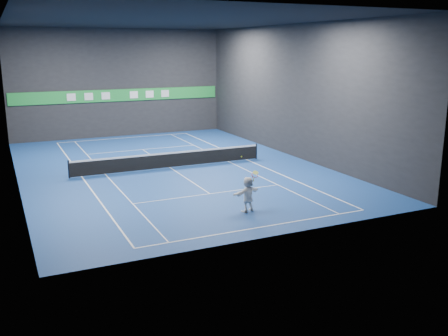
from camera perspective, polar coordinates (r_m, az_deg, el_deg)
name	(u,v)px	position (r m, az deg, el deg)	size (l,w,h in m)	color
ground	(170,168)	(31.86, -6.16, 0.03)	(26.00, 26.00, 0.00)	navy
ceiling	(166,20)	(31.02, -6.60, 16.41)	(26.00, 26.00, 0.00)	black
wall_back	(119,83)	(43.60, -11.91, 9.45)	(18.00, 0.10, 9.00)	black
wall_front	(277,126)	(19.32, 6.07, 4.80)	(18.00, 0.10, 9.00)	black
wall_left	(10,103)	(29.54, -23.27, 6.81)	(0.10, 26.00, 9.00)	black
wall_right	(293,91)	(35.01, 7.89, 8.67)	(0.10, 26.00, 9.00)	black
baseline_near	(261,227)	(21.39, 4.24, -6.76)	(10.98, 0.08, 0.01)	white
baseline_far	(125,138)	(43.07, -11.28, 3.40)	(10.98, 0.08, 0.01)	white
sideline_doubles_left	(82,177)	(30.61, -15.93, -0.98)	(0.08, 23.78, 0.01)	white
sideline_doubles_right	(247,160)	(33.95, 2.64, 0.95)	(0.08, 23.78, 0.01)	white
sideline_singles_left	(105,174)	(30.84, -13.41, -0.72)	(0.06, 23.78, 0.01)	white
sideline_singles_right	(229,162)	(33.35, 0.54, 0.73)	(0.06, 23.78, 0.01)	white
service_line_near	(210,194)	(26.07, -1.61, -2.96)	(8.23, 0.06, 0.01)	white
service_line_far	(143,150)	(37.84, -9.29, 2.10)	(8.23, 0.06, 0.01)	white
center_service_line	(170,168)	(31.86, -6.16, 0.03)	(0.06, 12.80, 0.01)	white
player	(248,194)	(23.11, 2.74, -3.01)	(1.54, 0.49, 1.66)	white
tennis_ball	(241,157)	(22.64, 2.01, 1.31)	(0.07, 0.07, 0.07)	#D5F528
tennis_net	(170,159)	(31.73, -6.19, 0.98)	(12.50, 0.10, 1.07)	black
sponsor_banner	(120,95)	(43.62, -11.82, 8.14)	(17.64, 0.11, 1.00)	green
tennis_racket	(254,176)	(23.09, 3.50, -0.87)	(0.43, 0.33, 0.53)	red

